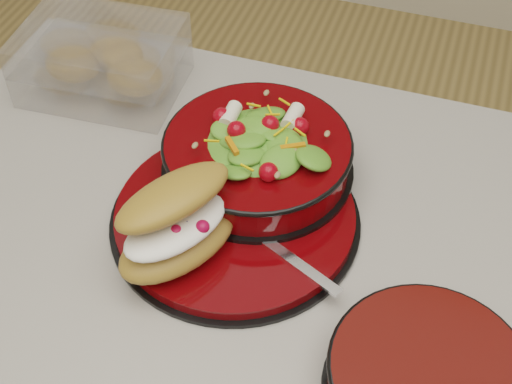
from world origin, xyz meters
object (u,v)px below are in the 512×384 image
(croissant, at_px, (178,224))
(fork, at_px, (274,247))
(extra_bowl, at_px, (427,380))
(pastry_box, at_px, (103,61))
(dinner_plate, at_px, (236,217))
(salad_bowl, at_px, (257,149))

(croissant, distance_m, fork, 0.11)
(fork, relative_size, extra_bowl, 0.83)
(croissant, bearing_deg, extra_bowl, -74.93)
(pastry_box, distance_m, extra_bowl, 0.63)
(croissant, height_order, pastry_box, croissant)
(croissant, height_order, extra_bowl, croissant)
(dinner_plate, height_order, fork, fork)
(salad_bowl, distance_m, croissant, 0.15)
(croissant, relative_size, extra_bowl, 0.91)
(salad_bowl, distance_m, extra_bowl, 0.34)
(salad_bowl, height_order, extra_bowl, salad_bowl)
(dinner_plate, distance_m, salad_bowl, 0.09)
(fork, height_order, pastry_box, pastry_box)
(fork, xyz_separation_m, pastry_box, (-0.33, 0.23, 0.02))
(extra_bowl, bearing_deg, croissant, 164.55)
(pastry_box, bearing_deg, fork, -38.05)
(salad_bowl, relative_size, fork, 1.44)
(dinner_plate, height_order, pastry_box, pastry_box)
(dinner_plate, bearing_deg, fork, -31.96)
(salad_bowl, height_order, pastry_box, salad_bowl)
(dinner_plate, bearing_deg, croissant, -118.38)
(salad_bowl, bearing_deg, dinner_plate, -92.28)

